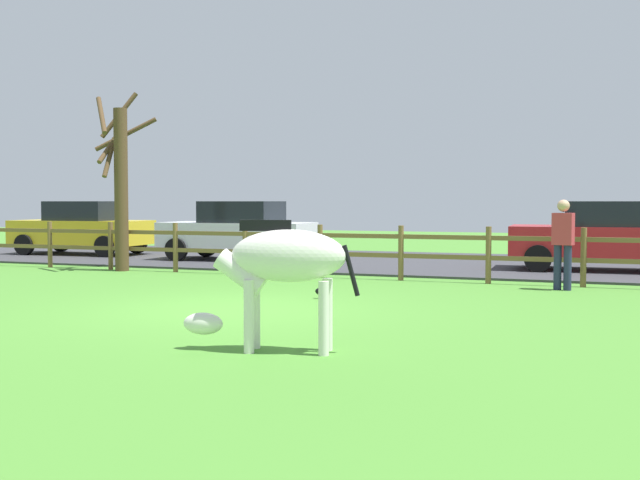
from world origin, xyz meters
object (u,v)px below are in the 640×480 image
Objects in this scene: bare_tree at (120,180)px; zebra at (281,265)px; parked_car_red at (604,235)px; parked_car_yellow at (83,227)px; parked_car_white at (238,230)px; visitor_near_fence at (563,240)px; crow_on_grass at (321,291)px.

bare_tree is 10.61m from zebra.
parked_car_yellow is at bearing 178.81° from parked_car_red.
visitor_near_fence reaches higher than parked_car_white.
visitor_near_fence is (-0.66, -3.90, 0.06)m from parked_car_red.
parked_car_white reaches higher than crow_on_grass.
crow_on_grass is 7.91m from parked_car_red.
bare_tree is at bearing -112.11° from parked_car_white.
bare_tree is 2.55× the size of visitor_near_fence.
bare_tree reaches higher than parked_car_red.
crow_on_grass is at bearing -53.58° from parked_car_white.
bare_tree is 11.09m from parked_car_red.
bare_tree is at bearing 134.19° from zebra.
parked_car_yellow is 14.39m from visitor_near_fence.
bare_tree is 1.02× the size of parked_car_yellow.
parked_car_yellow is at bearing 136.76° from bare_tree.
crow_on_grass is at bearing -27.31° from bare_tree.
parked_car_yellow is at bearing 145.71° from crow_on_grass.
visitor_near_fence is (8.47, -3.82, 0.06)m from parked_car_white.
zebra is at bearing -61.18° from parked_car_white.
crow_on_grass is at bearing -143.64° from visitor_near_fence.
crow_on_grass is at bearing -123.23° from parked_car_red.
parked_car_white is at bearing -4.02° from parked_car_yellow.
parked_car_white is 0.99× the size of parked_car_yellow.
parked_car_red is (4.32, 6.59, 0.72)m from crow_on_grass.
visitor_near_fence is at bearing -99.58° from parked_car_red.
bare_tree reaches higher than zebra.
bare_tree is 2.18× the size of zebra.
parked_car_yellow reaches higher than crow_on_grass.
crow_on_grass is 4.61m from visitor_near_fence.
zebra is at bearing -74.83° from crow_on_grass.
parked_car_red is at bearing 74.08° from zebra.
bare_tree reaches higher than parked_car_white.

